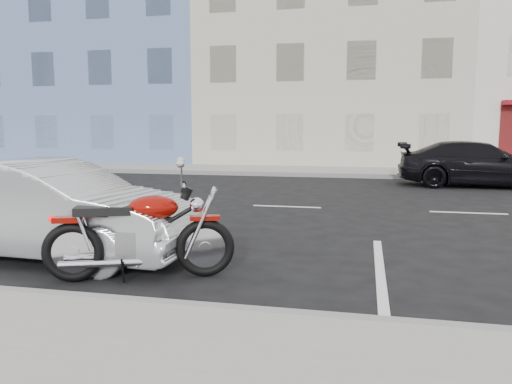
# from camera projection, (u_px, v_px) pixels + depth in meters

# --- Properties ---
(ground) EXTENTS (120.00, 120.00, 0.00)m
(ground) POSITION_uv_depth(u_px,v_px,m) (374.00, 210.00, 11.29)
(ground) COLOR black
(ground) RESTS_ON ground
(sidewalk_far) EXTENTS (80.00, 3.40, 0.15)m
(sidewalk_far) POSITION_uv_depth(u_px,v_px,m) (248.00, 170.00, 20.77)
(sidewalk_far) COLOR gray
(sidewalk_far) RESTS_ON ground
(curb_far) EXTENTS (80.00, 0.12, 0.16)m
(curb_far) POSITION_uv_depth(u_px,v_px,m) (238.00, 173.00, 19.12)
(curb_far) COLOR gray
(curb_far) RESTS_ON ground
(bldg_blue) EXTENTS (12.00, 12.00, 13.00)m
(bldg_blue) POSITION_uv_depth(u_px,v_px,m) (128.00, 47.00, 29.20)
(bldg_blue) COLOR #5D73A2
(bldg_blue) RESTS_ON ground
(bldg_cream) EXTENTS (12.00, 12.00, 11.50)m
(bldg_cream) POSITION_uv_depth(u_px,v_px,m) (334.00, 53.00, 26.75)
(bldg_cream) COLOR #B9B29B
(bldg_cream) RESTS_ON ground
(motorcycle) EXTENTS (2.22, 1.07, 1.17)m
(motorcycle) POSITION_uv_depth(u_px,v_px,m) (207.00, 235.00, 6.21)
(motorcycle) COLOR black
(motorcycle) RESTS_ON ground
(sedan_silver) EXTENTS (4.33, 1.66, 1.41)m
(sedan_silver) POSITION_uv_depth(u_px,v_px,m) (49.00, 210.00, 7.06)
(sedan_silver) COLOR #AEB2B6
(sedan_silver) RESTS_ON ground
(car_far) EXTENTS (4.89, 2.03, 1.41)m
(car_far) POSITION_uv_depth(u_px,v_px,m) (478.00, 164.00, 15.58)
(car_far) COLOR black
(car_far) RESTS_ON ground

